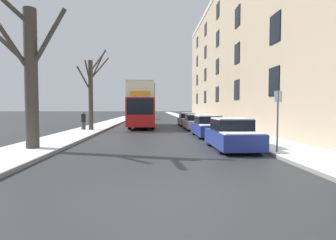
# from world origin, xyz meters

# --- Properties ---
(ground_plane) EXTENTS (320.00, 320.00, 0.00)m
(ground_plane) POSITION_xyz_m (0.00, 0.00, 0.00)
(ground_plane) COLOR #303335
(sidewalk_left) EXTENTS (2.79, 130.00, 0.16)m
(sidewalk_left) POSITION_xyz_m (-5.84, 53.00, 0.08)
(sidewalk_left) COLOR gray
(sidewalk_left) RESTS_ON ground
(sidewalk_right) EXTENTS (2.79, 130.00, 0.16)m
(sidewalk_right) POSITION_xyz_m (5.84, 53.00, 0.08)
(sidewalk_right) COLOR gray
(sidewalk_right) RESTS_ON ground
(terrace_facade_right) EXTENTS (9.10, 42.36, 16.35)m
(terrace_facade_right) POSITION_xyz_m (11.73, 25.45, 8.18)
(terrace_facade_right) COLOR tan
(terrace_facade_right) RESTS_ON ground
(bare_tree_left_0) EXTENTS (3.95, 2.17, 7.66)m
(bare_tree_left_0) POSITION_xyz_m (-5.78, 6.38, 3.55)
(bare_tree_left_0) COLOR #423A30
(bare_tree_left_0) RESTS_ON ground
(bare_tree_left_1) EXTENTS (2.27, 3.43, 7.06)m
(bare_tree_left_1) POSITION_xyz_m (-5.48, 16.63, 3.45)
(bare_tree_left_1) COLOR #423A30
(bare_tree_left_1) RESTS_ON ground
(double_decker_bus) EXTENTS (2.49, 10.47, 4.30)m
(double_decker_bus) POSITION_xyz_m (-1.45, 21.54, 2.44)
(double_decker_bus) COLOR red
(double_decker_bus) RESTS_ON ground
(parked_car_0) EXTENTS (1.84, 3.91, 1.47)m
(parked_car_0) POSITION_xyz_m (3.38, 6.54, 0.68)
(parked_car_0) COLOR navy
(parked_car_0) RESTS_ON ground
(parked_car_1) EXTENTS (1.78, 4.28, 1.46)m
(parked_car_1) POSITION_xyz_m (3.38, 12.02, 0.68)
(parked_car_1) COLOR navy
(parked_car_1) RESTS_ON ground
(parked_car_2) EXTENTS (1.72, 4.18, 1.38)m
(parked_car_2) POSITION_xyz_m (3.38, 18.09, 0.64)
(parked_car_2) COLOR #9EA3AD
(parked_car_2) RESTS_ON ground
(parked_car_3) EXTENTS (1.80, 4.41, 1.42)m
(parked_car_3) POSITION_xyz_m (3.38, 23.49, 0.66)
(parked_car_3) COLOR #474C56
(parked_car_3) RESTS_ON ground
(oncoming_van) EXTENTS (1.99, 4.92, 2.13)m
(oncoming_van) POSITION_xyz_m (-2.57, 40.73, 1.16)
(oncoming_van) COLOR #9EA3AD
(oncoming_van) RESTS_ON ground
(pedestrian_left_sidewalk) EXTENTS (0.36, 0.36, 1.66)m
(pedestrian_left_sidewalk) POSITION_xyz_m (-6.19, 16.65, 0.91)
(pedestrian_left_sidewalk) COLOR #4C4742
(pedestrian_left_sidewalk) RESTS_ON ground
(street_sign_post) EXTENTS (0.32, 0.07, 2.66)m
(street_sign_post) POSITION_xyz_m (4.74, 4.85, 1.52)
(street_sign_post) COLOR #4C4F54
(street_sign_post) RESTS_ON ground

